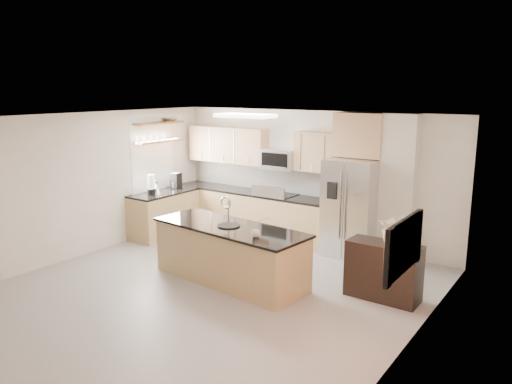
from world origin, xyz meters
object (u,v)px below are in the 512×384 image
Objects in this scene: platter at (229,226)px; microwave at (280,159)px; refrigerator at (352,208)px; credenza at (383,271)px; cup at (256,233)px; blender at (151,186)px; television at (394,244)px; flower_vase at (394,220)px; range at (276,216)px; island at (230,253)px; kettle at (157,188)px; bowl at (170,119)px; coffee_maker at (176,181)px.

microwave is at bearing 103.83° from platter.
credenza is at bearing -52.06° from refrigerator.
cup is 0.32× the size of blender.
platter is 3.04m from television.
cup is 1.97m from flower_vase.
microwave reaches higher than platter.
television reaches higher than platter.
refrigerator reaches higher than range.
range is 1.08× the size of credenza.
refrigerator is at bearing 130.87° from flower_vase.
kettle is at bearing 164.95° from island.
television is (3.51, -3.24, -0.28)m from microwave.
bowl is (-5.11, 0.95, 1.97)m from credenza.
bowl reaches higher than microwave.
refrigerator reaches higher than television.
island is at bearing -75.21° from range.
flower_vase is at bearing 18.52° from platter.
range is 2.39m from island.
platter is 2.49m from flower_vase.
platter is at bearing -160.72° from credenza.
refrigerator is at bearing 8.56° from bowl.
kettle is at bearing 159.30° from cup.
kettle is (-3.68, -1.25, 0.14)m from refrigerator.
cup is 0.36× the size of platter.
credenza is 1.54× the size of flower_vase.
television reaches higher than kettle.
television is (5.58, -1.72, 0.25)m from blender.
blender is 0.72m from coffee_maker.
microwave is 0.71× the size of television.
microwave is at bearing 35.13° from kettle.
coffee_maker is (-2.70, 1.65, 0.17)m from platter.
range is 8.78× the size of cup.
bowl is (-3.53, 1.91, 1.43)m from cup.
refrigerator is at bearing 31.04° from television.
credenza is 2.59× the size of blender.
refrigerator is 0.66× the size of island.
refrigerator is 2.53m from cup.
flower_vase is at bearing 27.78° from credenza.
refrigerator is at bearing 129.05° from credenza.
refrigerator reaches higher than cup.
range is at bearing 116.64° from cup.
bowl is (-2.25, -0.64, 1.91)m from range.
coffee_maker is at bearing -170.46° from refrigerator.
television reaches higher than island.
microwave is at bearing 36.26° from blender.
flower_vase is (4.98, -0.24, 0.15)m from kettle.
microwave reaches higher than cup.
kettle reaches higher than range.
bowl is 0.59× the size of flower_vase.
television is (2.90, -0.81, 0.90)m from island.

